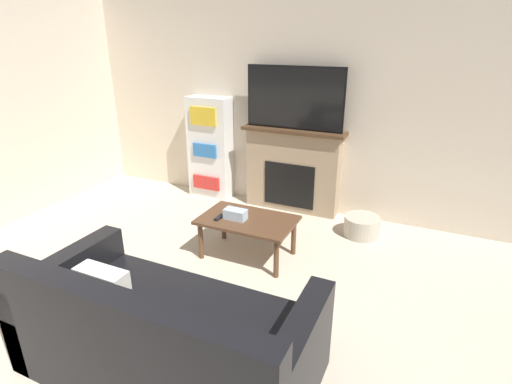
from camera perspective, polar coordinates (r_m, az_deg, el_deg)
wall_back at (r=4.94m, az=6.99°, el=12.62°), size 6.95×0.06×2.70m
fireplace at (r=5.03m, az=5.22°, el=3.19°), size 1.28×0.28×1.05m
tv at (r=4.80m, az=5.50°, el=13.19°), size 1.20×0.03×0.73m
couch at (r=2.80m, az=-12.91°, el=-19.56°), size 1.91×0.97×0.85m
coffee_table at (r=3.96m, az=-1.23°, el=-4.55°), size 0.93×0.59×0.42m
tissue_box at (r=3.92m, az=-2.97°, el=-3.18°), size 0.22×0.12×0.10m
remote_control at (r=3.96m, az=-5.25°, el=-3.59°), size 0.04×0.15×0.02m
bookshelf at (r=5.45m, az=-6.57°, el=6.27°), size 0.58×0.29×1.36m
storage_basket at (r=4.62m, az=14.87°, el=-4.74°), size 0.39×0.39×0.22m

